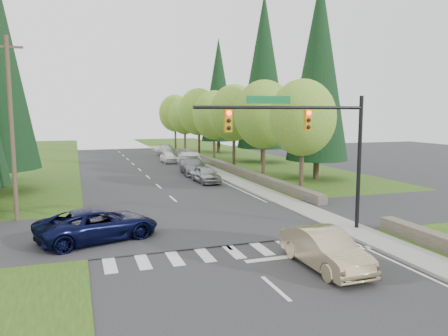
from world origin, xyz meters
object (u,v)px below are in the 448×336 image
parked_car_c (191,160)px  parked_car_d (168,157)px  parked_car_b (194,166)px  suv_navy (98,225)px  parked_car_e (167,151)px  parked_car_a (206,174)px  sedan_champagne (325,249)px

parked_car_c → parked_car_d: size_ratio=1.30×
parked_car_b → parked_car_d: bearing=96.5°
suv_navy → parked_car_d: suv_navy is taller
parked_car_c → parked_car_e: 12.76m
parked_car_a → sedan_champagne: bearing=-97.4°
parked_car_a → parked_car_c: (1.40, 10.59, 0.10)m
parked_car_b → sedan_champagne: bearing=-89.3°
parked_car_d → parked_car_a: bearing=-91.1°
parked_car_b → parked_car_d: size_ratio=1.42×
parked_car_a → parked_car_b: (0.32, 5.23, 0.07)m
parked_car_a → parked_car_b: bearing=83.2°
parked_car_b → parked_car_d: 10.52m
parked_car_e → sedan_champagne: bearing=-94.2°
suv_navy → parked_car_b: size_ratio=1.02×
suv_navy → parked_car_b: 22.47m
sedan_champagne → suv_navy: bearing=139.7°
parked_car_d → suv_navy: bearing=-108.6°
suv_navy → parked_car_c: bearing=-41.2°
suv_navy → parked_car_b: bearing=-44.1°
sedan_champagne → parked_car_c: parked_car_c is taller
suv_navy → parked_car_a: size_ratio=1.32×
parked_car_b → parked_car_c: size_ratio=1.09×
suv_navy → parked_car_b: parked_car_b is taller
sedan_champagne → suv_navy: 10.42m
sedan_champagne → suv_navy: size_ratio=0.81×
suv_navy → parked_car_c: parked_car_c is taller
parked_car_c → parked_car_e: parked_car_c is taller
sedan_champagne → parked_car_b: 26.78m
sedan_champagne → parked_car_e: 44.94m
parked_car_b → parked_car_e: 18.16m
sedan_champagne → parked_car_b: bearing=84.8°
suv_navy → parked_car_a: suv_navy is taller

